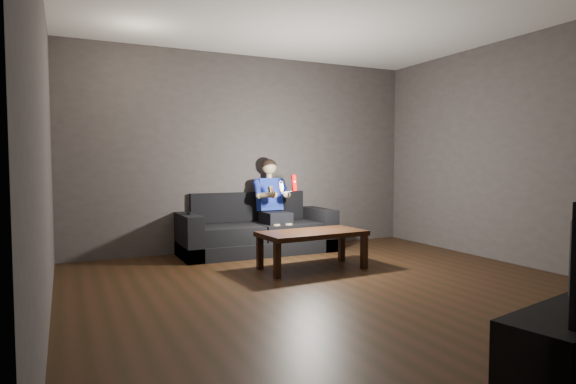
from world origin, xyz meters
TOP-DOWN VIEW (x-y plane):
  - floor at (0.00, 0.00)m, footprint 5.00×5.00m
  - back_wall at (0.00, 2.50)m, footprint 5.00×0.04m
  - left_wall at (-2.50, 0.00)m, footprint 0.04×5.00m
  - right_wall at (2.50, 0.00)m, footprint 0.04×5.00m
  - ceiling at (0.00, 0.00)m, footprint 5.00×5.00m
  - sofa at (-0.03, 2.21)m, footprint 2.08×0.90m
  - child at (0.21, 2.16)m, footprint 0.50×0.61m
  - wii_remote_red at (0.30, 1.69)m, footprint 0.05×0.08m
  - nunchuk_white at (0.12, 1.69)m, footprint 0.07×0.10m
  - wii_remote_black at (-0.97, 2.13)m, footprint 0.06×0.15m
  - coffee_table at (0.17, 0.95)m, footprint 1.24×0.68m

SIDE VIEW (x-z plane):
  - floor at x=0.00m, z-range 0.00..0.00m
  - sofa at x=-0.03m, z-range -0.14..0.66m
  - coffee_table at x=0.17m, z-range 0.16..0.59m
  - wii_remote_black at x=-0.97m, z-range 0.56..0.60m
  - child at x=0.21m, z-range 0.11..1.34m
  - nunchuk_white at x=0.12m, z-range 0.83..0.99m
  - wii_remote_red at x=0.30m, z-range 0.85..1.06m
  - back_wall at x=0.00m, z-range 0.00..2.70m
  - left_wall at x=-2.50m, z-range 0.00..2.70m
  - right_wall at x=2.50m, z-range 0.00..2.70m
  - ceiling at x=0.00m, z-range 2.69..2.71m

